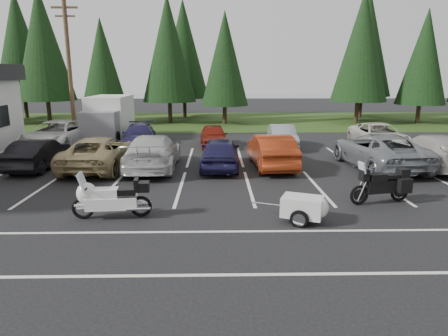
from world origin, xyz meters
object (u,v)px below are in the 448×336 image
utility_pole (70,68)px  car_far_0 (57,135)px  box_truck (107,119)px  adventure_motorcycle (381,182)px  car_near_5 (271,151)px  car_near_3 (153,152)px  car_near_4 (220,153)px  cargo_trailer (302,209)px  touring_motorcycle (111,195)px  car_far_4 (379,136)px  car_far_1 (139,135)px  car_near_6 (379,151)px  car_near_7 (433,151)px  car_far_3 (282,137)px  car_near_1 (39,154)px  car_far_2 (214,136)px

utility_pole → car_far_0: bearing=-96.3°
box_truck → adventure_motorcycle: box_truck is taller
car_near_5 → car_far_0: size_ratio=0.82×
car_near_3 → car_near_4: car_near_3 is taller
cargo_trailer → touring_motorcycle: bearing=-162.6°
adventure_motorcycle → car_near_3: bearing=135.3°
car_far_4 → utility_pole: bearing=173.8°
car_near_5 → car_far_1: size_ratio=1.05×
car_far_0 → car_far_1: size_ratio=1.28×
utility_pole → car_near_6: (16.87, -7.72, -3.87)m
car_near_3 → car_far_4: 13.82m
car_near_7 → touring_motorcycle: size_ratio=2.06×
car_near_3 → adventure_motorcycle: 10.10m
car_near_3 → car_far_4: size_ratio=1.06×
car_near_6 → car_far_4: bearing=-116.8°
car_far_3 → car_near_4: bearing=-124.0°
car_near_5 → adventure_motorcycle: size_ratio=1.93×
car_near_1 → touring_motorcycle: 8.47m
car_far_4 → cargo_trailer: size_ratio=3.04×
car_far_4 → adventure_motorcycle: bearing=-110.5°
car_far_4 → car_near_4: bearing=-150.0°
car_far_1 → car_far_0: bearing=-175.6°
car_near_1 → car_near_7: 18.56m
car_near_1 → car_far_2: 10.00m
box_truck → touring_motorcycle: box_truck is taller
car_near_3 → cargo_trailer: 8.98m
utility_pole → car_far_2: 10.08m
car_near_5 → car_far_3: car_near_5 is taller
car_near_6 → cargo_trailer: bearing=49.2°
box_truck → car_near_4: bearing=-48.1°
car_far_4 → adventure_motorcycle: (-4.19, -10.62, 0.03)m
car_near_4 → cargo_trailer: (2.39, -7.04, -0.35)m
car_far_0 → car_near_5: bearing=-18.4°
car_near_3 → car_far_2: size_ratio=1.42×
car_near_3 → car_far_0: car_far_0 is taller
cargo_trailer → car_far_2: bearing=123.8°
touring_motorcycle → car_far_3: bearing=54.0°
car_far_3 → touring_motorcycle: size_ratio=1.54×
box_truck → car_near_1: (-1.12, -8.04, -0.74)m
car_near_4 → cargo_trailer: bearing=110.9°
car_near_7 → car_far_3: car_near_7 is taller
car_far_3 → car_far_4: (5.80, -0.07, 0.05)m
car_near_7 → car_far_3: bearing=-38.9°
car_near_3 → car_near_7: car_near_3 is taller
car_near_4 → car_far_3: size_ratio=1.07×
car_near_4 → car_far_1: bearing=-49.4°
car_near_5 → car_far_2: size_ratio=1.24×
car_near_4 → car_far_1: car_near_4 is taller
box_truck → car_near_3: (4.25, -8.20, -0.64)m
car_near_1 → car_far_0: bearing=-76.5°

